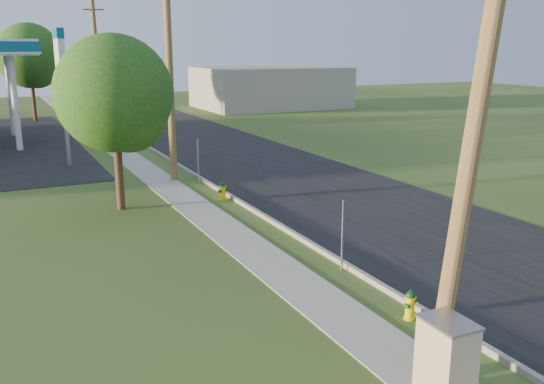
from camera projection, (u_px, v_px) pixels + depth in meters
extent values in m
plane|color=#2E471A|center=(442.00, 341.00, 11.95)|extent=(140.00, 140.00, 0.00)
cube|color=black|center=(352.00, 203.00, 22.57)|extent=(8.00, 120.00, 0.02)
cube|color=gray|center=(260.00, 214.00, 20.85)|extent=(0.15, 120.00, 0.15)
cube|color=#9B988D|center=(215.00, 222.00, 20.11)|extent=(1.50, 120.00, 0.03)
cylinder|color=brown|center=(476.00, 120.00, 9.66)|extent=(1.31, 0.32, 9.48)
cylinder|color=brown|center=(170.00, 72.00, 25.29)|extent=(0.32, 0.32, 9.80)
cylinder|color=brown|center=(98.00, 65.00, 40.99)|extent=(0.49, 0.32, 9.50)
cube|color=brown|center=(94.00, 9.00, 40.07)|extent=(1.40, 0.10, 0.12)
cube|color=gray|center=(343.00, 236.00, 15.47)|extent=(0.05, 0.04, 2.00)
cube|color=gray|center=(198.00, 161.00, 25.74)|extent=(0.05, 0.04, 2.00)
cube|color=gray|center=(135.00, 128.00, 36.35)|extent=(0.05, 0.04, 2.00)
cylinder|color=silver|center=(15.00, 104.00, 33.47)|extent=(0.36, 0.36, 5.50)
cylinder|color=silver|center=(10.00, 95.00, 39.21)|extent=(0.36, 0.36, 5.50)
cylinder|color=gray|center=(65.00, 118.00, 28.99)|extent=(0.24, 0.24, 5.00)
cube|color=silver|center=(59.00, 50.00, 28.19)|extent=(0.30, 2.00, 2.00)
cube|color=#085770|center=(58.00, 33.00, 27.99)|extent=(0.34, 2.04, 0.50)
cube|color=gray|center=(270.00, 87.00, 58.32)|extent=(14.00, 10.00, 4.00)
cylinder|color=#3B2615|center=(119.00, 166.00, 21.36)|extent=(0.30, 0.30, 3.33)
sphere|color=#1C5112|center=(114.00, 93.00, 20.71)|extent=(4.26, 4.26, 4.26)
sphere|color=#1C5112|center=(128.00, 112.00, 20.78)|extent=(2.93, 2.93, 2.93)
cylinder|color=#3B2615|center=(33.00, 96.00, 47.13)|extent=(0.30, 0.30, 4.07)
sphere|color=#1C5112|center=(29.00, 56.00, 46.34)|extent=(5.21, 5.21, 5.21)
sphere|color=#1C5112|center=(36.00, 66.00, 46.45)|extent=(3.58, 3.58, 3.58)
cylinder|color=#FAD400|center=(409.00, 318.00, 12.94)|extent=(0.26, 0.26, 0.06)
cylinder|color=#FAD400|center=(410.00, 307.00, 12.88)|extent=(0.21, 0.21, 0.56)
cylinder|color=#FAD400|center=(411.00, 297.00, 12.82)|extent=(0.26, 0.26, 0.04)
sphere|color=#0E3715|center=(411.00, 296.00, 12.81)|extent=(0.22, 0.22, 0.22)
cylinder|color=#0E3715|center=(411.00, 291.00, 12.78)|extent=(0.05, 0.05, 0.06)
cylinder|color=#0E3715|center=(415.00, 306.00, 12.77)|extent=(0.13, 0.14, 0.10)
cylinder|color=#0E3715|center=(407.00, 306.00, 12.77)|extent=(0.12, 0.11, 0.08)
cylinder|color=#0E3715|center=(413.00, 303.00, 12.95)|extent=(0.12, 0.11, 0.08)
cylinder|color=#E1BD09|center=(223.00, 200.00, 22.98)|extent=(0.29, 0.29, 0.06)
cylinder|color=#E1BD09|center=(223.00, 193.00, 22.91)|extent=(0.23, 0.23, 0.61)
cylinder|color=#E1BD09|center=(223.00, 186.00, 22.85)|extent=(0.29, 0.29, 0.04)
sphere|color=#05391B|center=(223.00, 185.00, 22.84)|extent=(0.24, 0.24, 0.24)
cylinder|color=#05391B|center=(223.00, 182.00, 22.81)|extent=(0.05, 0.05, 0.06)
cylinder|color=#05391B|center=(225.00, 192.00, 22.79)|extent=(0.14, 0.14, 0.11)
cylinder|color=#05391B|center=(220.00, 191.00, 22.81)|extent=(0.12, 0.11, 0.09)
cylinder|color=#05391B|center=(226.00, 190.00, 22.98)|extent=(0.12, 0.11, 0.09)
cylinder|color=yellow|center=(134.00, 145.00, 35.99)|extent=(0.31, 0.31, 0.07)
cylinder|color=yellow|center=(134.00, 140.00, 35.92)|extent=(0.24, 0.24, 0.66)
cylinder|color=yellow|center=(134.00, 135.00, 35.85)|extent=(0.31, 0.31, 0.04)
sphere|color=#093C1B|center=(134.00, 135.00, 35.84)|extent=(0.25, 0.25, 0.25)
cylinder|color=#093C1B|center=(134.00, 133.00, 35.80)|extent=(0.05, 0.05, 0.07)
cylinder|color=#093C1B|center=(135.00, 139.00, 35.76)|extent=(0.12, 0.13, 0.12)
cylinder|color=#093C1B|center=(132.00, 139.00, 35.83)|extent=(0.11, 0.10, 0.10)
cylinder|color=#093C1B|center=(137.00, 138.00, 35.96)|extent=(0.11, 0.10, 0.10)
cube|color=tan|center=(446.00, 364.00, 9.67)|extent=(0.67, 0.88, 1.52)
cube|color=gray|center=(449.00, 322.00, 9.48)|extent=(0.71, 0.92, 0.04)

